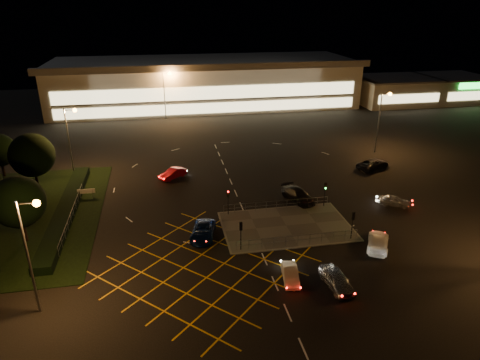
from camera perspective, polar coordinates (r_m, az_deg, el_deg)
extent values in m
plane|color=black|center=(50.15, 3.33, -5.31)|extent=(180.00, 180.00, 0.00)
cube|color=#4C4944|center=(48.92, 6.18, -6.11)|extent=(14.00, 9.00, 0.12)
cube|color=black|center=(56.82, -27.01, -4.38)|extent=(18.00, 30.00, 0.08)
cube|color=black|center=(55.34, -22.14, -3.69)|extent=(2.00, 26.00, 1.00)
cube|color=beige|center=(107.05, -4.74, 12.73)|extent=(70.00, 25.00, 10.00)
cube|color=slate|center=(106.27, -4.84, 15.49)|extent=(72.00, 26.50, 0.60)
cube|color=#FFEAA5|center=(94.80, -3.89, 11.44)|extent=(66.00, 0.20, 3.00)
cube|color=#FFEAA5|center=(95.48, -3.84, 9.56)|extent=(66.00, 0.20, 2.20)
cube|color=beige|center=(114.28, 19.84, 11.11)|extent=(18.00, 14.00, 6.00)
cube|color=slate|center=(113.75, 20.05, 12.65)|extent=(18.80, 14.80, 0.40)
cube|color=#FFEAA5|center=(108.44, 21.63, 10.07)|extent=(15.30, 0.20, 2.00)
cube|color=beige|center=(123.05, 26.42, 10.85)|extent=(14.00, 14.00, 6.00)
cube|color=slate|center=(122.56, 26.68, 12.28)|extent=(14.80, 14.80, 0.40)
cube|color=#FFEAA5|center=(117.65, 28.37, 9.84)|extent=(11.90, 0.20, 2.00)
cube|color=#19E533|center=(117.17, 28.62, 10.97)|extent=(7.00, 0.30, 1.40)
cylinder|color=slate|center=(37.65, -26.35, -9.47)|extent=(0.20, 0.20, 10.00)
cylinder|color=slate|center=(35.31, -26.61, -2.80)|extent=(1.40, 0.12, 0.12)
sphere|color=orange|center=(35.13, -25.50, -2.80)|extent=(0.56, 0.56, 0.56)
cylinder|color=slate|center=(64.93, -21.79, 4.50)|extent=(0.20, 0.20, 10.00)
cylinder|color=slate|center=(63.58, -21.80, 8.65)|extent=(1.40, 0.12, 0.12)
sphere|color=orange|center=(63.46, -21.17, 8.67)|extent=(0.56, 0.56, 0.56)
cylinder|color=slate|center=(74.33, 17.98, 7.20)|extent=(0.20, 0.20, 10.00)
cylinder|color=slate|center=(73.61, 18.92, 10.80)|extent=(1.40, 0.12, 0.12)
sphere|color=orange|center=(73.96, 19.40, 10.75)|extent=(0.56, 0.56, 0.56)
cylinder|color=slate|center=(92.73, -10.03, 10.90)|extent=(0.20, 0.20, 10.00)
cylinder|color=slate|center=(91.90, -9.79, 13.85)|extent=(1.40, 0.12, 0.12)
sphere|color=orange|center=(91.93, -9.34, 13.85)|extent=(0.56, 0.56, 0.56)
cylinder|color=slate|center=(103.21, 13.20, 11.84)|extent=(0.20, 0.20, 10.00)
cylinder|color=slate|center=(102.73, 13.82, 14.46)|extent=(1.40, 0.12, 0.12)
sphere|color=orange|center=(103.03, 14.18, 14.42)|extent=(0.56, 0.56, 0.56)
cylinder|color=black|center=(43.48, 0.11, -7.57)|extent=(0.10, 0.10, 3.00)
cube|color=black|center=(42.89, 0.12, -6.19)|extent=(0.28, 0.18, 0.90)
sphere|color=#19FF33|center=(43.00, 0.08, -6.10)|extent=(0.16, 0.16, 0.16)
cylinder|color=black|center=(46.95, 14.73, -5.94)|extent=(0.10, 0.10, 3.00)
cube|color=black|center=(46.40, 14.88, -4.64)|extent=(0.28, 0.18, 0.90)
sphere|color=#19FF33|center=(46.50, 14.81, -4.57)|extent=(0.16, 0.16, 0.16)
cylinder|color=black|center=(50.44, -1.60, -3.04)|extent=(0.10, 0.10, 3.00)
cube|color=black|center=(49.93, -1.61, -1.80)|extent=(0.28, 0.18, 0.90)
sphere|color=#FF0C0C|center=(49.81, -1.59, -1.87)|extent=(0.16, 0.16, 0.16)
cylinder|color=black|center=(53.46, 11.21, -1.94)|extent=(0.10, 0.10, 3.00)
cube|color=black|center=(52.98, 11.31, -0.76)|extent=(0.28, 0.18, 0.90)
sphere|color=#19FF33|center=(52.87, 11.36, -0.82)|extent=(0.16, 0.16, 0.16)
cylinder|color=black|center=(63.32, -25.46, 0.00)|extent=(0.36, 0.36, 2.88)
sphere|color=black|center=(62.17, -26.00, 2.99)|extent=(5.76, 5.76, 5.76)
cylinder|color=black|center=(70.56, -29.03, 1.30)|extent=(0.36, 0.36, 2.34)
cylinder|color=black|center=(50.54, -26.78, -5.99)|extent=(0.36, 0.36, 2.70)
sphere|color=black|center=(49.17, -27.45, -2.61)|extent=(5.40, 5.40, 5.40)
imported|color=#989B9F|center=(39.84, 12.78, -12.84)|extent=(2.21, 4.65, 1.53)
imported|color=white|center=(40.09, 6.72, -12.37)|extent=(1.87, 3.89, 1.23)
imported|color=#0C1E4C|center=(46.42, -4.96, -6.84)|extent=(3.49, 5.53, 1.42)
imported|color=black|center=(54.88, 7.76, -2.00)|extent=(3.81, 5.78, 1.56)
imported|color=silver|center=(56.50, 19.89, -2.64)|extent=(4.02, 3.12, 1.28)
imported|color=maroon|center=(62.07, -8.94, 0.86)|extent=(4.22, 3.77, 1.39)
imported|color=black|center=(67.90, 17.30, 2.07)|extent=(5.94, 4.53, 1.50)
imported|color=silver|center=(46.63, 17.93, -7.82)|extent=(4.25, 5.37, 1.46)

